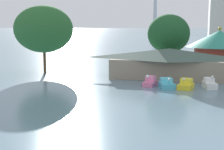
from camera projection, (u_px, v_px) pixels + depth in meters
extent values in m
cube|color=pink|center=(150.00, 84.00, 43.16)|extent=(1.90, 2.56, 0.60)
cube|color=pink|center=(151.00, 79.00, 43.31)|extent=(1.42, 1.28, 0.71)
cylinder|color=pink|center=(148.00, 80.00, 42.25)|extent=(0.14, 0.14, 0.61)
sphere|color=white|center=(148.00, 77.00, 42.18)|extent=(0.38, 0.38, 0.38)
cube|color=#4CB7CC|center=(167.00, 85.00, 41.72)|extent=(2.51, 3.11, 0.70)
cube|color=#5DCDE2|center=(166.00, 80.00, 41.95)|extent=(1.76, 1.63, 0.60)
cylinder|color=#4CB7CC|center=(169.00, 82.00, 40.57)|extent=(0.14, 0.14, 0.46)
sphere|color=white|center=(169.00, 79.00, 40.51)|extent=(0.29, 0.29, 0.29)
cube|color=yellow|center=(186.00, 86.00, 41.10)|extent=(2.19, 2.85, 0.66)
cube|color=yellow|center=(187.00, 81.00, 41.28)|extent=(1.63, 1.44, 0.67)
cylinder|color=yellow|center=(184.00, 83.00, 40.12)|extent=(0.14, 0.14, 0.59)
sphere|color=white|center=(184.00, 79.00, 40.05)|extent=(0.30, 0.30, 0.30)
cube|color=white|center=(210.00, 85.00, 41.53)|extent=(1.93, 2.84, 0.80)
cube|color=white|center=(209.00, 80.00, 41.75)|extent=(1.40, 1.41, 0.55)
cylinder|color=white|center=(212.00, 81.00, 40.40)|extent=(0.14, 0.14, 0.66)
sphere|color=white|center=(212.00, 77.00, 40.32)|extent=(0.37, 0.37, 0.37)
cube|color=gray|center=(169.00, 69.00, 48.98)|extent=(17.47, 5.62, 2.97)
pyramid|color=#42564C|center=(169.00, 54.00, 48.63)|extent=(18.87, 6.47, 1.63)
cylinder|color=#993328|center=(218.00, 58.00, 59.30)|extent=(8.76, 8.76, 4.12)
cone|color=teal|center=(219.00, 39.00, 58.76)|extent=(11.96, 11.96, 3.00)
sphere|color=#B7993D|center=(220.00, 29.00, 58.48)|extent=(0.70, 0.70, 0.70)
cylinder|color=brown|center=(45.00, 63.00, 54.70)|extent=(0.46, 0.46, 3.51)
ellipsoid|color=#28602D|center=(44.00, 29.00, 53.83)|extent=(9.81, 9.81, 7.87)
cylinder|color=brown|center=(168.00, 63.00, 55.71)|extent=(0.67, 0.67, 3.36)
ellipsoid|color=#1E5128|center=(169.00, 34.00, 54.95)|extent=(7.17, 7.17, 6.59)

